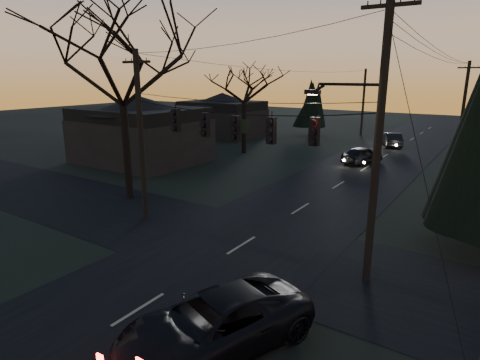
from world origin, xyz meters
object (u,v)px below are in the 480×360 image
Objects in this scene: utility_pole_right at (366,280)px; utility_pole_left at (146,219)px; utility_pole_far_r at (457,156)px; sedan_oncoming_a at (362,155)px; sedan_oncoming_b at (392,140)px; suv_near at (216,324)px; utility_pole_far_l at (361,135)px; bare_tree_left at (120,66)px.

utility_pole_right is 1.18× the size of utility_pole_left.
utility_pole_left is at bearing -112.33° from utility_pole_far_r.
sedan_oncoming_a reaches higher than sedan_oncoming_b.
utility_pole_far_r is 1.53× the size of suv_near.
utility_pole_left is 20.38m from sedan_oncoming_a.
utility_pole_far_r is at bearing 106.58° from suv_near.
utility_pole_left is 1.06× the size of utility_pole_far_l.
utility_pole_left is 8.84m from bare_tree_left.
utility_pole_left and utility_pole_far_r have the same top height.
utility_pole_left is at bearing 92.09° from sedan_oncoming_a.
utility_pole_left is at bearing -30.27° from bare_tree_left.
utility_pole_far_l is 1.83× the size of sedan_oncoming_b.
utility_pole_right is at bearing 124.63° from sedan_oncoming_a.
sedan_oncoming_a is at bearing 75.20° from utility_pole_left.
utility_pole_far_r is 1.06× the size of utility_pole_far_l.
sedan_oncoming_b is (0.00, 9.95, -0.00)m from sedan_oncoming_a.
suv_near is at bearing -93.86° from utility_pole_far_r.
utility_pole_far_l is at bearing -55.43° from sedan_oncoming_a.
bare_tree_left is 16.78m from suv_near.
bare_tree_left reaches higher than utility_pole_far_r.
utility_pole_right is 1.80× the size of suv_near.
utility_pole_left is 1.53× the size of suv_near.
suv_near is (-2.30, -6.12, 0.77)m from utility_pole_right.
bare_tree_left is (-15.12, -25.89, 7.78)m from utility_pole_far_r.
utility_pole_far_r is at bearing -34.82° from utility_pole_far_l.
utility_pole_far_r is at bearing 142.70° from sedan_oncoming_b.
suv_near is at bearing -33.65° from utility_pole_left.
sedan_oncoming_a is (5.20, 19.69, 0.72)m from utility_pole_left.
utility_pole_right reaches higher than utility_pole_far_r.
bare_tree_left is (-3.62, 2.11, 7.78)m from utility_pole_left.
suv_near is at bearing -110.59° from utility_pole_right.
bare_tree_left is at bearing 49.46° from sedan_oncoming_b.
bare_tree_left is at bearing -120.30° from utility_pole_far_r.
sedan_oncoming_a is at bearing 67.24° from sedan_oncoming_b.
utility_pole_right is at bearing -90.00° from utility_pole_far_r.
utility_pole_far_r reaches higher than sedan_oncoming_a.
bare_tree_left is 29.75m from sedan_oncoming_b.
utility_pole_far_l is 0.72× the size of bare_tree_left.
utility_pole_left reaches higher than suv_near.
bare_tree_left is (-15.12, 2.11, 7.78)m from utility_pole_right.
utility_pole_left is 30.09m from sedan_oncoming_b.
bare_tree_left is at bearing 172.04° from utility_pole_right.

